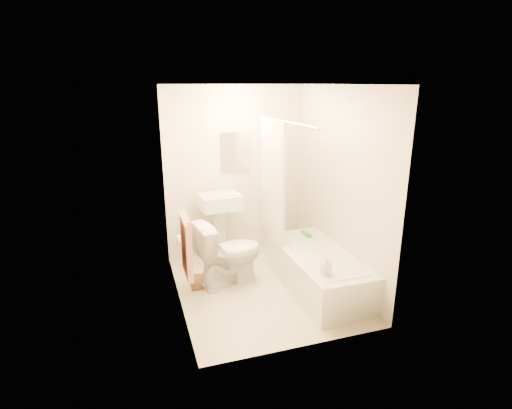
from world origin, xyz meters
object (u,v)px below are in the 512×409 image
object	(u,v)px
soap_bottle	(326,266)
sink	(220,225)
bathtub	(317,270)
toilet	(229,253)
bath_mat	(212,280)

from	to	relation	value
soap_bottle	sink	bearing A→B (deg)	114.18
bathtub	soap_bottle	bearing A→B (deg)	-108.78
toilet	bathtub	size ratio (longest dim) A/B	0.51
sink	bath_mat	distance (m)	0.82
toilet	bath_mat	size ratio (longest dim) A/B	1.51
soap_bottle	bath_mat	bearing A→B (deg)	132.41
bathtub	soap_bottle	world-z (taller)	soap_bottle
toilet	sink	distance (m)	0.72
sink	bathtub	world-z (taller)	sink
bathtub	bath_mat	xyz separation A→B (m)	(-1.19, 0.57, -0.22)
sink	bathtub	size ratio (longest dim) A/B	0.65
toilet	bathtub	world-z (taller)	toilet
bath_mat	soap_bottle	world-z (taller)	soap_bottle
bath_mat	sink	bearing A→B (deg)	66.85
sink	toilet	bearing A→B (deg)	-100.20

